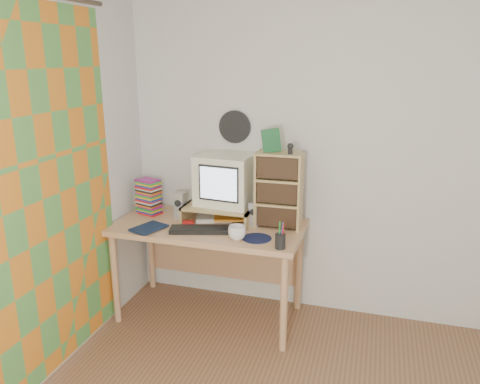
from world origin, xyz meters
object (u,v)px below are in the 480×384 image
Objects in this scene: crt_monitor at (225,180)px; diary at (140,224)px; desk at (211,238)px; dvd_stack at (149,199)px; cd_rack at (279,190)px; mug at (237,233)px; keyboard at (199,230)px.

crt_monitor reaches higher than diary.
dvd_stack is at bearing 175.68° from desk.
cd_rack reaches higher than mug.
crt_monitor reaches higher than dvd_stack.
diary is at bearing 169.11° from keyboard.
crt_monitor is 0.42m from cd_rack.
dvd_stack is 1.96× the size of mug.
desk is at bearing -175.45° from cd_rack.
diary is (-0.46, -0.25, 0.16)m from desk.
desk is at bearing 48.89° from diary.
cd_rack is 0.45m from mug.
dvd_stack is (-0.62, -0.05, -0.19)m from crt_monitor.
keyboard is 0.63m from cd_rack.
dvd_stack is 1.12× the size of diary.
keyboard is 0.76× the size of cd_rack.
cd_rack is 1.04m from diary.
crt_monitor is (0.09, 0.09, 0.44)m from desk.
desk is 0.45m from mug.
mug is at bearing -28.23° from keyboard.
dvd_stack is at bearing 124.71° from diary.
crt_monitor is 3.25× the size of mug.
mug is 0.57× the size of diary.
keyboard is 0.31m from mug.
desk is 0.26m from keyboard.
keyboard is at bearing -153.71° from cd_rack.
mug reaches higher than desk.
desk is 0.65m from cd_rack.
crt_monitor is at bearing 119.03° from mug.
cd_rack is (1.04, 0.01, 0.16)m from dvd_stack.
crt_monitor is 0.65m from dvd_stack.
diary is at bearing -163.63° from cd_rack.
desk is 11.44× the size of mug.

